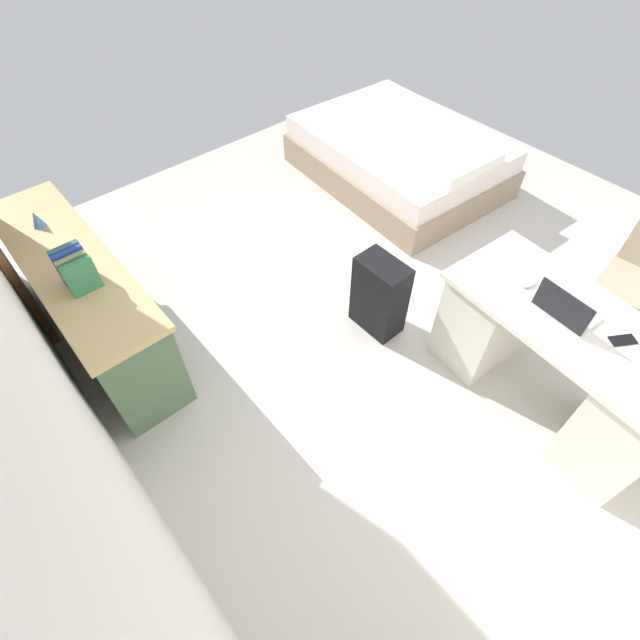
# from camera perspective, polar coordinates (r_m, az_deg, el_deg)

# --- Properties ---
(ground_plane) EXTENTS (5.57, 5.57, 0.00)m
(ground_plane) POSITION_cam_1_polar(r_m,az_deg,el_deg) (3.75, 8.89, 2.50)
(ground_plane) COLOR beige
(wall_back) EXTENTS (4.57, 0.10, 2.82)m
(wall_back) POSITION_cam_1_polar(r_m,az_deg,el_deg) (2.02, -33.41, -1.12)
(wall_back) COLOR silver
(wall_back) RESTS_ON ground_plane
(desk) EXTENTS (1.49, 0.77, 0.76)m
(desk) POSITION_cam_1_polar(r_m,az_deg,el_deg) (3.18, 26.33, -4.39)
(desk) COLOR silver
(desk) RESTS_ON ground_plane
(office_chair) EXTENTS (0.52, 0.52, 0.94)m
(office_chair) POSITION_cam_1_polar(r_m,az_deg,el_deg) (3.85, 33.78, 3.16)
(office_chair) COLOR black
(office_chair) RESTS_ON ground_plane
(credenza) EXTENTS (1.80, 0.48, 0.75)m
(credenza) POSITION_cam_1_polar(r_m,az_deg,el_deg) (3.54, -25.99, 2.06)
(credenza) COLOR #4C6B47
(credenza) RESTS_ON ground_plane
(bed) EXTENTS (1.99, 1.53, 0.58)m
(bed) POSITION_cam_1_polar(r_m,az_deg,el_deg) (4.91, 9.51, 18.77)
(bed) COLOR gray
(bed) RESTS_ON ground_plane
(suitcase_black) EXTENTS (0.36, 0.22, 0.60)m
(suitcase_black) POSITION_cam_1_polar(r_m,az_deg,el_deg) (3.34, 7.15, 2.89)
(suitcase_black) COLOR black
(suitcase_black) RESTS_ON ground_plane
(laptop) EXTENTS (0.33, 0.24, 0.21)m
(laptop) POSITION_cam_1_polar(r_m,az_deg,el_deg) (2.88, 27.34, 1.16)
(laptop) COLOR #B7B7BC
(laptop) RESTS_ON desk
(computer_mouse) EXTENTS (0.07, 0.10, 0.03)m
(computer_mouse) POSITION_cam_1_polar(r_m,az_deg,el_deg) (3.00, 23.72, 4.11)
(computer_mouse) COLOR white
(computer_mouse) RESTS_ON desk
(cell_phone_near_laptop) EXTENTS (0.13, 0.15, 0.01)m
(cell_phone_near_laptop) POSITION_cam_1_polar(r_m,az_deg,el_deg) (2.94, 32.58, -2.05)
(cell_phone_near_laptop) COLOR black
(cell_phone_near_laptop) RESTS_ON desk
(book_row) EXTENTS (0.19, 0.17, 0.23)m
(book_row) POSITION_cam_1_polar(r_m,az_deg,el_deg) (3.02, -27.20, 5.39)
(book_row) COLOR #327D4F
(book_row) RESTS_ON credenza
(figurine_small) EXTENTS (0.08, 0.08, 0.11)m
(figurine_small) POSITION_cam_1_polar(r_m,az_deg,el_deg) (3.62, -30.88, 10.34)
(figurine_small) COLOR #4C7FBF
(figurine_small) RESTS_ON credenza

